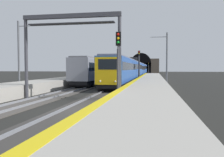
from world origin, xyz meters
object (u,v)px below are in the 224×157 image
object	(u,v)px
railway_signal_mid	(139,64)
overhead_signal_gantry	(71,35)
railway_signal_far	(149,67)
train_adjacent_platform	(117,69)
catenary_mast_far	(19,55)
train_main_approaching	(137,69)
railway_signal_near	(118,60)
catenary_mast_near	(167,59)

from	to	relation	value
railway_signal_mid	overhead_signal_gantry	xyz separation A→B (m)	(-23.46, 4.11, 2.01)
railway_signal_mid	railway_signal_far	size ratio (longest dim) A/B	1.08
train_adjacent_platform	catenary_mast_far	xyz separation A→B (m)	(-32.55, 6.27, 1.74)
railway_signal_mid	catenary_mast_far	distance (m)	21.50
train_main_approaching	railway_signal_near	xyz separation A→B (m)	(-43.18, -1.85, 0.91)
railway_signal_near	catenary_mast_near	size ratio (longest dim) A/B	0.70
train_adjacent_platform	catenary_mast_near	distance (m)	25.53
overhead_signal_gantry	train_adjacent_platform	bearing A→B (deg)	3.34
railway_signal_mid	catenary_mast_far	size ratio (longest dim) A/B	0.71
catenary_mast_near	train_adjacent_platform	bearing A→B (deg)	24.98
train_adjacent_platform	overhead_signal_gantry	bearing A→B (deg)	-175.51
train_main_approaching	catenary_mast_far	size ratio (longest dim) A/B	9.49
railway_signal_far	train_main_approaching	bearing A→B (deg)	-2.07
railway_signal_near	railway_signal_mid	xyz separation A→B (m)	(24.31, 0.00, 0.07)
railway_signal_mid	railway_signal_near	bearing A→B (deg)	0.00
catenary_mast_far	railway_signal_near	bearing A→B (deg)	-118.74
train_main_approaching	railway_signal_mid	xyz separation A→B (m)	(-18.87, -1.85, 0.99)
railway_signal_mid	catenary_mast_far	xyz separation A→B (m)	(-17.38, 12.63, 0.78)
overhead_signal_gantry	catenary_mast_far	distance (m)	10.54
railway_signal_mid	catenary_mast_near	world-z (taller)	catenary_mast_near
train_adjacent_platform	railway_signal_near	size ratio (longest dim) A/B	11.26
train_adjacent_platform	railway_signal_near	xyz separation A→B (m)	(-39.48, -6.36, 0.88)
train_main_approaching	train_adjacent_platform	bearing A→B (deg)	-50.46
train_main_approaching	catenary_mast_far	bearing A→B (deg)	-16.41
railway_signal_mid	railway_signal_far	xyz separation A→B (m)	(70.22, 0.00, -0.10)
railway_signal_far	catenary_mast_far	size ratio (longest dim) A/B	0.66
train_main_approaching	catenary_mast_far	xyz separation A→B (m)	(-36.25, 10.78, 1.77)
railway_signal_far	catenary_mast_far	bearing A→B (deg)	-8.21
train_main_approaching	train_adjacent_platform	xyz separation A→B (m)	(-3.70, 4.51, 0.03)
overhead_signal_gantry	catenary_mast_far	xyz separation A→B (m)	(6.08, 8.53, -1.23)
catenary_mast_near	railway_signal_mid	bearing A→B (deg)	29.04
railway_signal_mid	overhead_signal_gantry	world-z (taller)	overhead_signal_gantry
catenary_mast_near	train_main_approaching	bearing A→B (deg)	13.14
train_adjacent_platform	railway_signal_mid	size ratio (longest dim) A/B	10.58
overhead_signal_gantry	catenary_mast_near	distance (m)	17.77
railway_signal_near	catenary_mast_near	xyz separation A→B (m)	(16.38, -4.40, 0.70)
railway_signal_near	catenary_mast_far	size ratio (longest dim) A/B	0.67
railway_signal_far	catenary_mast_near	distance (m)	78.26
railway_signal_far	railway_signal_mid	bearing A→B (deg)	0.00
train_adjacent_platform	catenary_mast_near	world-z (taller)	catenary_mast_near
catenary_mast_far	train_main_approaching	bearing A→B (deg)	-16.56
train_main_approaching	catenary_mast_near	world-z (taller)	catenary_mast_near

